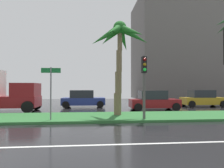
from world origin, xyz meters
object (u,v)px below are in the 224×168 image
at_px(street_name_sign, 51,86).
at_px(car_in_traffic_leading, 83,99).
at_px(traffic_signal_median_right, 144,75).
at_px(car_in_traffic_second, 154,101).
at_px(palm_tree_centre_left, 120,41).
at_px(car_in_traffic_third, 202,99).

relative_size(street_name_sign, car_in_traffic_leading, 0.70).
bearing_deg(traffic_signal_median_right, car_in_traffic_second, 67.64).
distance_m(palm_tree_centre_left, car_in_traffic_second, 6.76).
xyz_separation_m(car_in_traffic_second, car_in_traffic_third, (5.99, 2.51, 0.00)).
bearing_deg(car_in_traffic_leading, street_name_sign, -99.13).
relative_size(palm_tree_centre_left, car_in_traffic_leading, 1.48).
bearing_deg(street_name_sign, car_in_traffic_second, 35.53).
height_order(car_in_traffic_leading, car_in_traffic_third, same).
xyz_separation_m(traffic_signal_median_right, car_in_traffic_second, (2.33, 5.66, -1.90)).
bearing_deg(car_in_traffic_second, traffic_signal_median_right, -112.36).
height_order(palm_tree_centre_left, car_in_traffic_second, palm_tree_centre_left).
xyz_separation_m(traffic_signal_median_right, car_in_traffic_leading, (-4.03, 8.71, -1.90)).
xyz_separation_m(palm_tree_centre_left, car_in_traffic_third, (9.54, 6.34, -4.30)).
relative_size(car_in_traffic_leading, car_in_traffic_second, 1.00).
height_order(palm_tree_centre_left, street_name_sign, palm_tree_centre_left).
distance_m(palm_tree_centre_left, car_in_traffic_leading, 8.58).
xyz_separation_m(traffic_signal_median_right, street_name_sign, (-5.41, 0.13, -0.64)).
bearing_deg(palm_tree_centre_left, street_name_sign, -157.93).
bearing_deg(car_in_traffic_leading, palm_tree_centre_left, -67.75).
distance_m(street_name_sign, car_in_traffic_third, 15.96).
bearing_deg(car_in_traffic_second, car_in_traffic_leading, 154.42).
distance_m(palm_tree_centre_left, car_in_traffic_third, 12.23).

